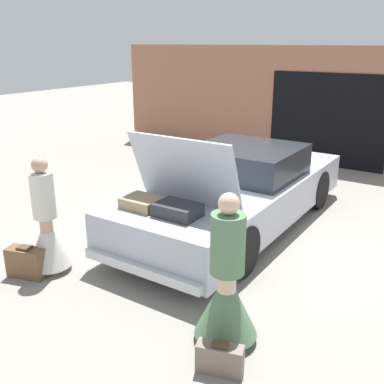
{
  "coord_description": "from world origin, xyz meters",
  "views": [
    {
      "loc": [
        3.17,
        -6.16,
        2.89
      ],
      "look_at": [
        0.0,
        -1.34,
        0.95
      ],
      "focal_mm": 42.0,
      "sensor_mm": 36.0,
      "label": 1
    }
  ],
  "objects_px": {
    "car": "(238,191)",
    "suitcase_beside_left_person": "(26,262)",
    "suitcase_beside_right_person": "(220,359)",
    "person_left": "(47,232)",
    "person_right": "(227,291)"
  },
  "relations": [
    {
      "from": "car",
      "to": "suitcase_beside_left_person",
      "type": "relative_size",
      "value": 9.32
    },
    {
      "from": "car",
      "to": "suitcase_beside_left_person",
      "type": "bearing_deg",
      "value": -115.49
    },
    {
      "from": "person_left",
      "to": "suitcase_beside_left_person",
      "type": "height_order",
      "value": "person_left"
    },
    {
      "from": "person_left",
      "to": "suitcase_beside_right_person",
      "type": "relative_size",
      "value": 3.37
    },
    {
      "from": "suitcase_beside_left_person",
      "to": "suitcase_beside_right_person",
      "type": "bearing_deg",
      "value": -3.37
    },
    {
      "from": "person_left",
      "to": "suitcase_beside_right_person",
      "type": "distance_m",
      "value": 2.91
    },
    {
      "from": "person_right",
      "to": "suitcase_beside_right_person",
      "type": "distance_m",
      "value": 0.64
    },
    {
      "from": "car",
      "to": "person_right",
      "type": "distance_m",
      "value": 3.06
    },
    {
      "from": "car",
      "to": "suitcase_beside_left_person",
      "type": "distance_m",
      "value": 3.38
    },
    {
      "from": "person_left",
      "to": "person_right",
      "type": "height_order",
      "value": "person_right"
    },
    {
      "from": "car",
      "to": "person_right",
      "type": "xyz_separation_m",
      "value": [
        1.33,
        -2.76,
        -0.02
      ]
    },
    {
      "from": "suitcase_beside_right_person",
      "to": "car",
      "type": "bearing_deg",
      "value": 115.39
    },
    {
      "from": "person_left",
      "to": "suitcase_beside_left_person",
      "type": "xyz_separation_m",
      "value": [
        -0.12,
        -0.28,
        -0.36
      ]
    },
    {
      "from": "suitcase_beside_left_person",
      "to": "suitcase_beside_right_person",
      "type": "height_order",
      "value": "suitcase_beside_left_person"
    },
    {
      "from": "person_right",
      "to": "suitcase_beside_left_person",
      "type": "relative_size",
      "value": 2.96
    }
  ]
}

